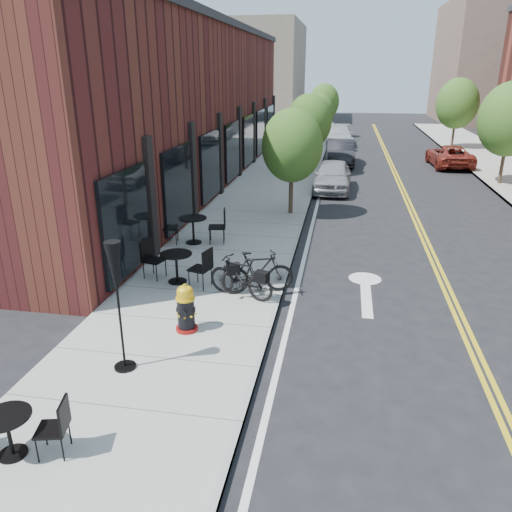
# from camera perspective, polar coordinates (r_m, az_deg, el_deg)

# --- Properties ---
(ground) EXTENTS (120.00, 120.00, 0.00)m
(ground) POSITION_cam_1_polar(r_m,az_deg,el_deg) (10.51, 1.78, -8.76)
(ground) COLOR black
(ground) RESTS_ON ground
(sidewalk_near) EXTENTS (4.00, 70.00, 0.12)m
(sidewalk_near) POSITION_cam_1_polar(r_m,az_deg,el_deg) (20.02, 0.26, 5.74)
(sidewalk_near) COLOR #9E9B93
(sidewalk_near) RESTS_ON ground
(building_near) EXTENTS (5.00, 28.00, 7.00)m
(building_near) POSITION_cam_1_polar(r_m,az_deg,el_deg) (24.42, -8.95, 16.34)
(building_near) COLOR #401414
(building_near) RESTS_ON ground
(bg_building_left) EXTENTS (8.00, 14.00, 10.00)m
(bg_building_left) POSITION_cam_1_polar(r_m,az_deg,el_deg) (57.84, 0.83, 20.25)
(bg_building_left) COLOR #726656
(bg_building_left) RESTS_ON ground
(bg_building_right) EXTENTS (10.00, 16.00, 12.00)m
(bg_building_right) POSITION_cam_1_polar(r_m,az_deg,el_deg) (60.91, 25.53, 19.36)
(bg_building_right) COLOR brown
(bg_building_right) RESTS_ON ground
(tree_near_a) EXTENTS (2.20, 2.20, 3.81)m
(tree_near_a) POSITION_cam_1_polar(r_m,az_deg,el_deg) (18.36, 4.15, 12.46)
(tree_near_a) COLOR #382B1E
(tree_near_a) RESTS_ON sidewalk_near
(tree_near_b) EXTENTS (2.30, 2.30, 3.98)m
(tree_near_b) POSITION_cam_1_polar(r_m,az_deg,el_deg) (26.27, 6.08, 15.02)
(tree_near_b) COLOR #382B1E
(tree_near_b) RESTS_ON sidewalk_near
(tree_near_c) EXTENTS (2.10, 2.10, 3.67)m
(tree_near_c) POSITION_cam_1_polar(r_m,az_deg,el_deg) (34.24, 7.11, 15.89)
(tree_near_c) COLOR #382B1E
(tree_near_c) RESTS_ON sidewalk_near
(tree_near_d) EXTENTS (2.40, 2.40, 4.11)m
(tree_near_d) POSITION_cam_1_polar(r_m,az_deg,el_deg) (42.20, 7.79, 17.04)
(tree_near_d) COLOR #382B1E
(tree_near_d) RESTS_ON sidewalk_near
(tree_far_b) EXTENTS (2.80, 2.80, 4.62)m
(tree_far_b) POSITION_cam_1_polar(r_m,az_deg,el_deg) (26.22, 27.02, 13.74)
(tree_far_b) COLOR #382B1E
(tree_far_b) RESTS_ON sidewalk_far
(tree_far_c) EXTENTS (2.80, 2.80, 4.62)m
(tree_far_c) POSITION_cam_1_polar(r_m,az_deg,el_deg) (37.87, 22.02, 15.85)
(tree_far_c) COLOR #382B1E
(tree_far_c) RESTS_ON sidewalk_far
(fire_hydrant) EXTENTS (0.50, 0.50, 1.02)m
(fire_hydrant) POSITION_cam_1_polar(r_m,az_deg,el_deg) (10.24, -8.03, -5.97)
(fire_hydrant) COLOR maroon
(fire_hydrant) RESTS_ON sidewalk_near
(bicycle_left) EXTENTS (1.75, 1.01, 1.01)m
(bicycle_left) POSITION_cam_1_polar(r_m,az_deg,el_deg) (11.60, -1.76, -2.41)
(bicycle_left) COLOR black
(bicycle_left) RESTS_ON sidewalk_near
(bicycle_right) EXTENTS (1.81, 1.05, 1.05)m
(bicycle_right) POSITION_cam_1_polar(r_m,az_deg,el_deg) (11.82, 0.17, -1.86)
(bicycle_right) COLOR black
(bicycle_right) RESTS_ON sidewalk_near
(bistro_set_a) EXTENTS (1.61, 0.82, 0.85)m
(bistro_set_a) POSITION_cam_1_polar(r_m,az_deg,el_deg) (7.93, -26.49, -17.32)
(bistro_set_a) COLOR black
(bistro_set_a) RESTS_ON sidewalk_near
(bistro_set_b) EXTENTS (1.89, 0.98, 1.00)m
(bistro_set_b) POSITION_cam_1_polar(r_m,az_deg,el_deg) (12.58, -9.08, -0.84)
(bistro_set_b) COLOR black
(bistro_set_b) RESTS_ON sidewalk_near
(bistro_set_c) EXTENTS (2.01, 1.01, 1.06)m
(bistro_set_c) POSITION_cam_1_polar(r_m,az_deg,el_deg) (15.42, -7.20, 3.38)
(bistro_set_c) COLOR black
(bistro_set_c) RESTS_ON sidewalk_near
(patio_umbrella) EXTENTS (0.39, 0.39, 2.39)m
(patio_umbrella) POSITION_cam_1_polar(r_m,az_deg,el_deg) (8.69, -15.71, -2.63)
(patio_umbrella) COLOR black
(patio_umbrella) RESTS_ON sidewalk_near
(parked_car_a) EXTENTS (1.69, 4.04, 1.37)m
(parked_car_a) POSITION_cam_1_polar(r_m,az_deg,el_deg) (23.02, 8.74, 9.04)
(parked_car_a) COLOR gray
(parked_car_a) RESTS_ON ground
(parked_car_b) EXTENTS (1.71, 4.37, 1.42)m
(parked_car_b) POSITION_cam_1_polar(r_m,az_deg,el_deg) (29.78, 9.59, 11.59)
(parked_car_b) COLOR black
(parked_car_b) RESTS_ON ground
(parked_car_c) EXTENTS (2.11, 4.78, 1.36)m
(parked_car_c) POSITION_cam_1_polar(r_m,az_deg,el_deg) (38.17, 9.49, 13.43)
(parked_car_c) COLOR #B4B5B9
(parked_car_c) RESTS_ON ground
(parked_car_far) EXTENTS (2.24, 4.48, 1.22)m
(parked_car_far) POSITION_cam_1_polar(r_m,az_deg,el_deg) (30.79, 21.23, 10.61)
(parked_car_far) COLOR maroon
(parked_car_far) RESTS_ON ground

